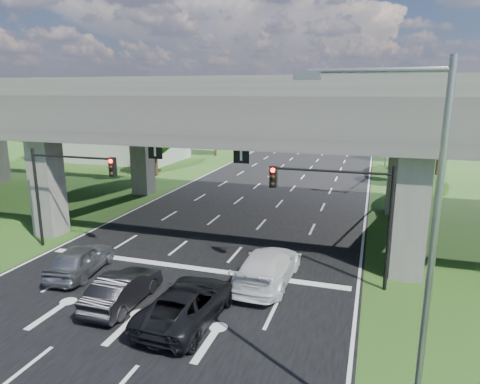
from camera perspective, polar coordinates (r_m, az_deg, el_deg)
The scene contains 19 objects.
ground at distance 20.62m, azimuth -10.99°, elevation -13.60°, with size 160.00×160.00×0.00m, color #294616.
road at distance 29.08m, azimuth -1.61°, elevation -5.19°, with size 18.00×120.00×0.03m, color black.
overpass at distance 29.50m, azimuth -0.41°, elevation 10.75°, with size 80.00×15.00×10.00m.
warehouse at distance 62.35m, azimuth -16.96°, elevation 6.10°, with size 20.00×10.00×4.00m, color #9E9E99.
signal_right at distance 20.65m, azimuth 13.52°, elevation -1.25°, with size 5.76×0.54×6.00m.
signal_left at distance 26.65m, azimuth -22.27°, elevation 1.37°, with size 5.76×0.54×6.00m.
streetlight_near at distance 10.65m, azimuth 22.21°, elevation -6.40°, with size 3.38×0.25×10.00m.
streetlight_far at distance 40.20m, azimuth 19.10°, elevation 7.76°, with size 3.38×0.25×10.00m.
streetlight_beyond at distance 56.15m, azimuth 18.78°, elevation 9.18°, with size 3.38×0.25×10.00m.
tree_left_near at distance 48.14m, azimuth -11.25°, elevation 7.81°, with size 4.50×4.50×7.80m.
tree_left_mid at distance 56.63m, azimuth -10.02°, elevation 8.01°, with size 3.91×3.90×6.76m.
tree_left_far at distance 62.21m, azimuth -3.30°, elevation 9.55°, with size 4.80×4.80×8.32m.
tree_right_near at distance 44.48m, azimuth 22.68°, elevation 6.19°, with size 4.20×4.20×7.28m.
tree_right_mid at distance 52.75m, azimuth 25.20°, elevation 6.57°, with size 3.91×3.90×6.76m.
tree_right_far at distance 60.28m, azimuth 20.52°, elevation 8.30°, with size 4.50×4.50×7.80m.
car_silver at distance 23.68m, azimuth -20.47°, elevation -8.44°, with size 1.85×4.59×1.56m, color #93959A.
car_dark at distance 19.94m, azimuth -15.32°, elevation -12.34°, with size 1.58×4.53×1.49m, color black.
car_white at distance 21.26m, azimuth 3.70°, elevation -9.91°, with size 2.37×5.83×1.69m, color silver.
car_trailing at distance 18.17m, azimuth -7.00°, elevation -14.49°, with size 2.57×5.58×1.55m, color black.
Camera 1 is at (9.07, -16.04, 9.27)m, focal length 32.00 mm.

